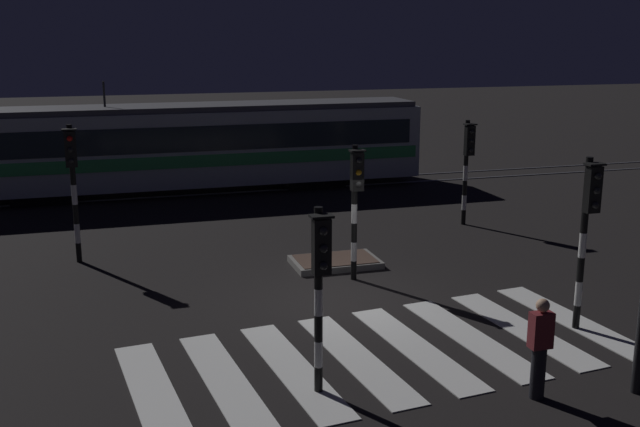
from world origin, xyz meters
The scene contains 12 objects.
ground_plane centered at (0.00, 0.00, 0.00)m, with size 120.00×120.00×0.00m, color black.
rail_near centered at (0.00, 12.11, 0.01)m, with size 80.00×0.12×0.03m, color #59595E.
rail_far centered at (0.00, 13.55, 0.01)m, with size 80.00×0.12×0.03m, color #59595E.
crosswalk_zebra centered at (0.00, -2.99, 0.01)m, with size 9.70×5.11×0.02m.
traffic_island centered at (0.76, 2.49, 0.09)m, with size 2.19×1.39×0.18m.
traffic_light_corner_far_right centered at (5.88, 5.30, 2.14)m, with size 0.36×0.42×3.25m.
traffic_light_kerb_mid_left centered at (-1.65, -4.21, 2.08)m, with size 0.36×0.42×3.15m.
traffic_light_median_centre centered at (0.84, 1.18, 2.16)m, with size 0.36×0.42×3.28m.
traffic_light_corner_near_right centered at (4.11, -3.06, 2.31)m, with size 0.36×0.42×3.50m.
traffic_light_corner_far_left centered at (-5.54, 4.58, 2.37)m, with size 0.36×0.42×3.59m.
tram centered at (-1.86, 12.83, 1.75)m, with size 18.09×2.58×4.15m.
pedestrian_waiting_at_kerb centered at (1.71, -5.34, 0.88)m, with size 0.36×0.24×1.71m.
Camera 1 is at (-4.91, -15.13, 5.81)m, focal length 42.31 mm.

